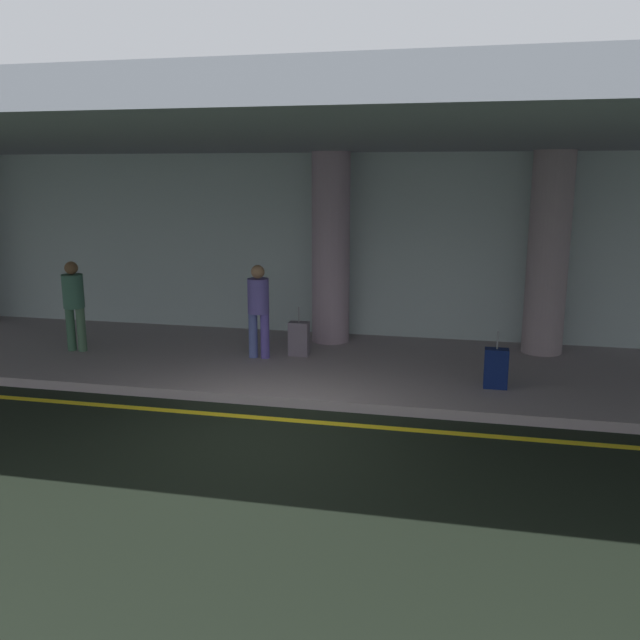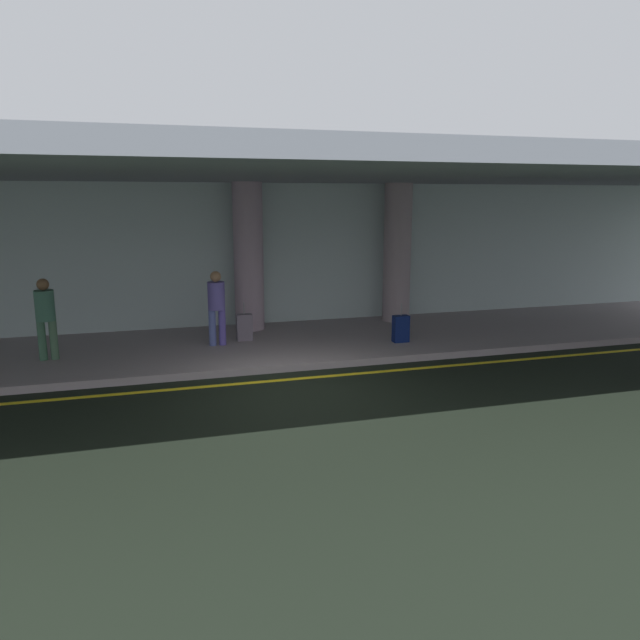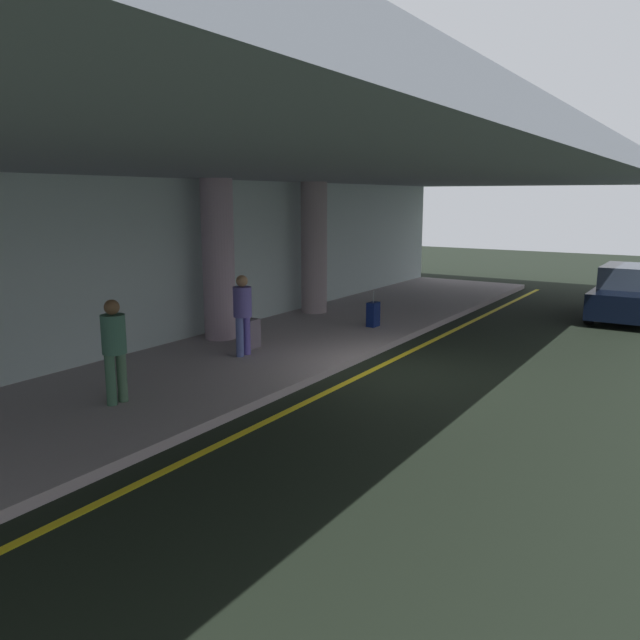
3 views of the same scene
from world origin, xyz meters
The scene contains 11 objects.
ground_plane centered at (0.00, 0.00, 0.00)m, with size 60.00×60.00×0.00m, color black.
sidewalk centered at (0.00, 3.10, 0.07)m, with size 26.00×4.20×0.15m, color gray.
lane_stripe_yellow centered at (0.00, 0.51, 0.00)m, with size 26.00×0.14×0.01m, color yellow.
support_column_left_mid centered at (0.00, 4.56, 1.97)m, with size 0.73×0.73×3.65m, color gray.
support_column_center centered at (4.00, 4.56, 1.97)m, with size 0.73×0.73×3.65m, color gray.
ceiling_overhang centered at (0.00, 2.60, 3.95)m, with size 28.00×13.20×0.30m, color slate.
terminal_back_wall centered at (0.00, 5.35, 1.90)m, with size 26.00×0.30×3.80m, color #A8B9B8.
traveler_with_luggage centered at (-1.00, 3.05, 1.11)m, with size 0.38×0.38×1.68m.
person_waiting_for_ride centered at (-4.48, 2.79, 1.11)m, with size 0.38×0.38×1.68m.
suitcase_upright_primary centered at (3.09, 2.18, 0.46)m, with size 0.36×0.22×0.90m.
suitcase_upright_secondary centered at (-0.34, 3.36, 0.46)m, with size 0.36×0.22×0.90m.
Camera 2 is at (-2.49, -10.22, 3.40)m, focal length 33.64 mm.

